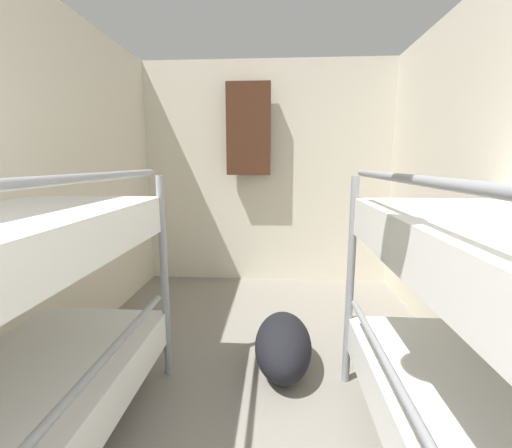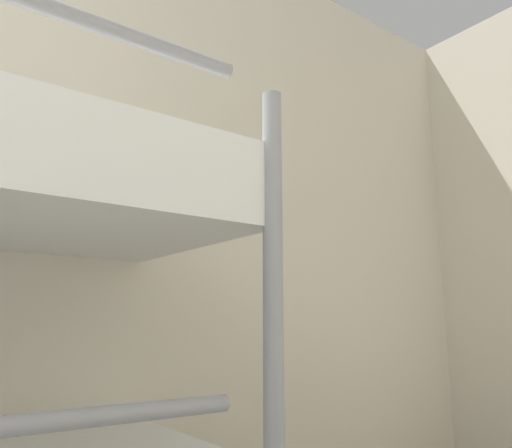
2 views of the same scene
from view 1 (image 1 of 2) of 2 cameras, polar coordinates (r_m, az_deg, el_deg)
The scene contains 3 objects.
wall_back at distance 3.68m, azimuth 1.81°, elevation 8.23°, with size 2.69×0.06×2.31m.
duffel_bag at distance 2.24m, azimuth 4.53°, elevation -19.52°, with size 0.35×0.61×0.35m.
hanging_coat at distance 3.56m, azimuth -1.24°, elevation 15.47°, with size 0.44×0.12×0.90m.
Camera 1 is at (0.12, 0.53, 1.29)m, focal length 24.00 mm.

